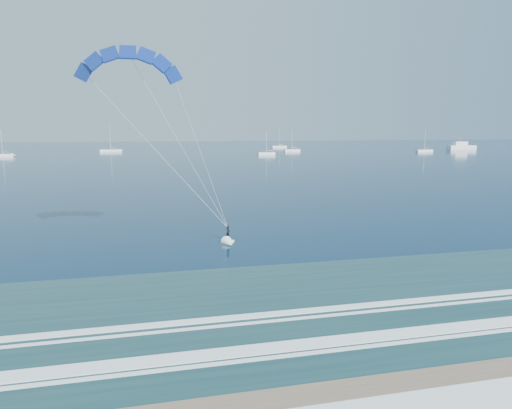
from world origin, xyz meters
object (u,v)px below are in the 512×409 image
object	(u,v)px
kitesurfer_rig	(182,148)
sailboat_6	(424,151)
sailboat_1	(3,155)
sailboat_2	(111,151)
sailboat_4	(279,147)
motor_yacht	(461,146)
sailboat_5	(292,150)
sailboat_3	(266,153)

from	to	relation	value
kitesurfer_rig	sailboat_6	xyz separation A→B (m)	(130.51, 163.43, -8.37)
sailboat_1	sailboat_2	world-z (taller)	sailboat_2
sailboat_2	sailboat_4	world-z (taller)	sailboat_2
sailboat_2	sailboat_4	xyz separation A→B (m)	(97.68, 35.78, -0.01)
kitesurfer_rig	sailboat_1	size ratio (longest dim) A/B	1.61
sailboat_2	motor_yacht	bearing A→B (deg)	-4.81
sailboat_5	sailboat_6	size ratio (longest dim) A/B	0.96
sailboat_2	sailboat_3	world-z (taller)	sailboat_2
sailboat_3	sailboat_6	world-z (taller)	sailboat_6
motor_yacht	sailboat_4	distance (m)	104.27
sailboat_3	sailboat_4	size ratio (longest dim) A/B	0.85
sailboat_6	motor_yacht	bearing A→B (deg)	29.53
sailboat_5	sailboat_6	world-z (taller)	sailboat_6
motor_yacht	sailboat_2	bearing A→B (deg)	175.19
sailboat_2	sailboat_5	size ratio (longest dim) A/B	1.24
sailboat_1	sailboat_2	size ratio (longest dim) A/B	0.82
sailboat_4	sailboat_6	xyz separation A→B (m)	(54.11, -72.29, -0.01)
kitesurfer_rig	motor_yacht	bearing A→B (deg)	47.79
sailboat_2	sailboat_1	bearing A→B (deg)	-137.41
kitesurfer_rig	motor_yacht	xyz separation A→B (m)	(166.99, 184.10, -7.28)
sailboat_4	sailboat_5	world-z (taller)	sailboat_4
kitesurfer_rig	sailboat_4	xyz separation A→B (m)	(76.40, 235.72, -8.37)
motor_yacht	sailboat_6	distance (m)	41.94
sailboat_6	kitesurfer_rig	bearing A→B (deg)	-128.61
sailboat_5	sailboat_4	bearing A→B (deg)	80.82
motor_yacht	sailboat_3	world-z (taller)	sailboat_3
sailboat_1	sailboat_6	distance (m)	190.84
sailboat_1	sailboat_3	distance (m)	107.87
motor_yacht	sailboat_1	xyz separation A→B (m)	(-227.32, -20.06, -1.09)
sailboat_2	sailboat_3	distance (m)	82.22
sailboat_1	sailboat_3	bearing A→B (deg)	-5.20
sailboat_1	sailboat_4	distance (m)	154.38
sailboat_6	sailboat_2	bearing A→B (deg)	166.48
motor_yacht	sailboat_1	bearing A→B (deg)	-174.96
sailboat_3	sailboat_6	bearing A→B (deg)	6.27
sailboat_1	sailboat_6	xyz separation A→B (m)	(190.84, -0.61, 0.00)
sailboat_3	sailboat_6	distance (m)	83.91
motor_yacht	sailboat_4	world-z (taller)	sailboat_4
kitesurfer_rig	sailboat_6	bearing A→B (deg)	51.39
kitesurfer_rig	sailboat_3	xyz separation A→B (m)	(47.10, 154.27, -8.38)
sailboat_1	sailboat_3	world-z (taller)	sailboat_1
kitesurfer_rig	motor_yacht	distance (m)	248.66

